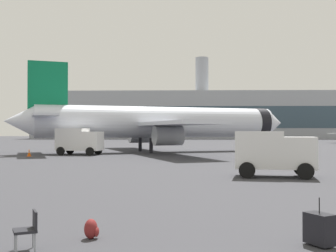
{
  "coord_description": "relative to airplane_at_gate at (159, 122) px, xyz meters",
  "views": [
    {
      "loc": [
        -0.07,
        -4.48,
        2.62
      ],
      "look_at": [
        -0.91,
        28.49,
        3.0
      ],
      "focal_mm": 44.97,
      "sensor_mm": 36.0,
      "label": 1
    }
  ],
  "objects": [
    {
      "name": "safety_cone_mid",
      "position": [
        -12.89,
        -9.27,
        -3.27
      ],
      "size": [
        0.44,
        0.44,
        0.79
      ],
      "color": "#F2590C",
      "rests_on": "ground"
    },
    {
      "name": "terminal_building",
      "position": [
        5.14,
        90.99,
        4.23
      ],
      "size": [
        101.52,
        18.13,
        27.55
      ],
      "color": "#9EA3AD",
      "rests_on": "ground"
    },
    {
      "name": "gate_chair",
      "position": [
        -0.88,
        -42.72,
        -3.16
      ],
      "size": [
        0.64,
        0.64,
        0.86
      ],
      "color": "black",
      "rests_on": "ground"
    },
    {
      "name": "traveller_backpack",
      "position": [
        0.29,
        -41.7,
        -3.42
      ],
      "size": [
        0.36,
        0.4,
        0.48
      ],
      "color": "maroon",
      "rests_on": "ground"
    },
    {
      "name": "service_truck",
      "position": [
        -8.44,
        -6.38,
        -2.05
      ],
      "size": [
        5.13,
        3.29,
        2.9
      ],
      "color": "white",
      "rests_on": "ground"
    },
    {
      "name": "airplane_at_gate",
      "position": [
        0.0,
        0.0,
        0.0
      ],
      "size": [
        34.53,
        31.62,
        10.5
      ],
      "color": "silver",
      "rests_on": "ground"
    },
    {
      "name": "cargo_van",
      "position": [
        7.81,
        -27.87,
        -2.21
      ],
      "size": [
        4.69,
        2.99,
        2.6
      ],
      "color": "white",
      "rests_on": "ground"
    },
    {
      "name": "rolling_suitcase",
      "position": [
        5.62,
        -42.19,
        -3.27
      ],
      "size": [
        0.66,
        0.75,
        1.1
      ],
      "color": "black",
      "rests_on": "ground"
    }
  ]
}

